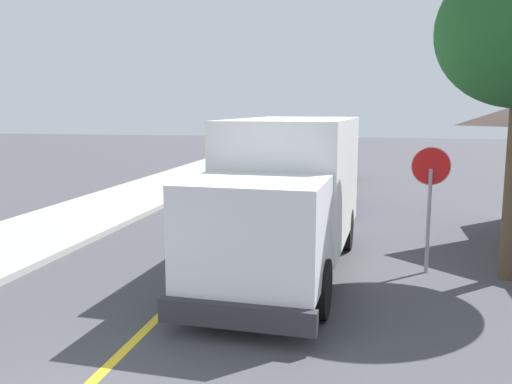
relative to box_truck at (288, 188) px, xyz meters
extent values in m
cube|color=gold|center=(-1.68, 2.75, -1.76)|extent=(0.16, 56.00, 0.01)
cube|color=silver|center=(0.03, 0.73, 0.13)|extent=(2.62, 5.10, 2.60)
cube|color=silver|center=(-0.12, -2.76, -0.32)|extent=(2.37, 2.10, 1.70)
cube|color=#1E2D3D|center=(-0.16, -3.66, 0.06)|extent=(2.04, 0.17, 0.75)
cube|color=#2D2D33|center=(-0.17, -3.84, -1.35)|extent=(2.41, 0.31, 0.36)
cylinder|color=black|center=(0.93, -2.61, -1.27)|extent=(0.34, 1.01, 1.00)
cylinder|color=black|center=(-1.16, -2.52, -1.27)|extent=(0.34, 1.01, 1.00)
cylinder|color=black|center=(1.14, 1.94, -1.27)|extent=(0.34, 1.01, 1.00)
cylinder|color=black|center=(-0.96, 2.03, -1.27)|extent=(0.34, 1.01, 1.00)
cube|color=#2D4793|center=(0.25, 7.48, -1.12)|extent=(1.87, 4.43, 0.76)
cube|color=#1E2D3D|center=(0.25, 7.63, -0.42)|extent=(1.61, 1.83, 0.64)
cylinder|color=black|center=(1.07, 6.08, -1.45)|extent=(0.23, 0.64, 0.64)
cylinder|color=black|center=(-0.51, 6.05, -1.45)|extent=(0.23, 0.64, 0.64)
cylinder|color=black|center=(1.02, 8.90, -1.45)|extent=(0.23, 0.64, 0.64)
cylinder|color=black|center=(-0.56, 8.87, -1.45)|extent=(0.23, 0.64, 0.64)
cube|color=#4C564C|center=(0.09, 14.52, -1.12)|extent=(1.85, 4.42, 0.76)
cube|color=#1E2D3D|center=(0.09, 14.67, -0.42)|extent=(1.61, 1.82, 0.64)
cylinder|color=black|center=(0.86, 13.10, -1.45)|extent=(0.23, 0.64, 0.64)
cylinder|color=black|center=(-0.72, 13.12, -1.45)|extent=(0.23, 0.64, 0.64)
cylinder|color=black|center=(0.90, 15.92, -1.45)|extent=(0.23, 0.64, 0.64)
cylinder|color=black|center=(-0.68, 15.94, -1.45)|extent=(0.23, 0.64, 0.64)
cylinder|color=gray|center=(2.90, 0.36, -0.67)|extent=(0.08, 0.08, 2.20)
cylinder|color=red|center=(2.90, 0.39, 0.48)|extent=(0.76, 0.03, 0.76)
cylinder|color=white|center=(2.90, 0.41, 0.48)|extent=(0.80, 0.02, 0.80)
cylinder|color=brown|center=(4.44, 0.28, -0.01)|extent=(0.30, 0.30, 3.50)
camera|label=1|loc=(1.69, -11.16, 1.68)|focal=37.99mm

